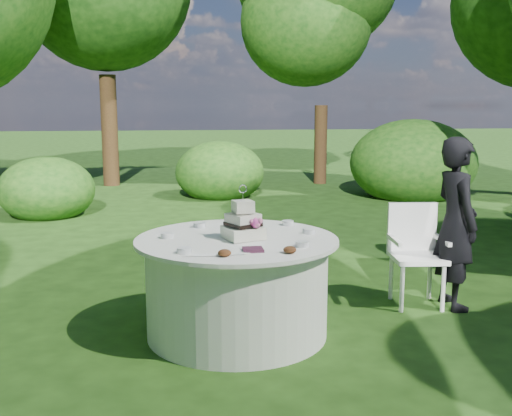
{
  "coord_description": "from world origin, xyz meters",
  "views": [
    {
      "loc": [
        -0.5,
        -4.46,
        1.77
      ],
      "look_at": [
        0.15,
        0.0,
        1.0
      ],
      "focal_mm": 42.0,
      "sensor_mm": 36.0,
      "label": 1
    }
  ],
  "objects_px": {
    "guest": "(456,223)",
    "table": "(237,286)",
    "cake": "(243,224)",
    "chair": "(415,247)",
    "napkins": "(253,250)"
  },
  "relations": [
    {
      "from": "guest",
      "to": "chair",
      "type": "relative_size",
      "value": 1.67
    },
    {
      "from": "guest",
      "to": "chair",
      "type": "xyz_separation_m",
      "value": [
        -0.3,
        0.15,
        -0.24
      ]
    },
    {
      "from": "guest",
      "to": "table",
      "type": "height_order",
      "value": "guest"
    },
    {
      "from": "table",
      "to": "chair",
      "type": "bearing_deg",
      "value": 17.47
    },
    {
      "from": "guest",
      "to": "table",
      "type": "relative_size",
      "value": 0.97
    },
    {
      "from": "guest",
      "to": "table",
      "type": "bearing_deg",
      "value": 100.09
    },
    {
      "from": "guest",
      "to": "cake",
      "type": "distance_m",
      "value": 1.97
    },
    {
      "from": "napkins",
      "to": "cake",
      "type": "xyz_separation_m",
      "value": [
        -0.02,
        0.39,
        0.1
      ]
    },
    {
      "from": "cake",
      "to": "chair",
      "type": "relative_size",
      "value": 0.46
    },
    {
      "from": "napkins",
      "to": "cake",
      "type": "relative_size",
      "value": 0.34
    },
    {
      "from": "cake",
      "to": "table",
      "type": "bearing_deg",
      "value": 142.71
    },
    {
      "from": "guest",
      "to": "cake",
      "type": "relative_size",
      "value": 3.67
    },
    {
      "from": "napkins",
      "to": "table",
      "type": "distance_m",
      "value": 0.58
    },
    {
      "from": "napkins",
      "to": "cake",
      "type": "bearing_deg",
      "value": 92.83
    },
    {
      "from": "table",
      "to": "chair",
      "type": "xyz_separation_m",
      "value": [
        1.68,
        0.53,
        0.13
      ]
    }
  ]
}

